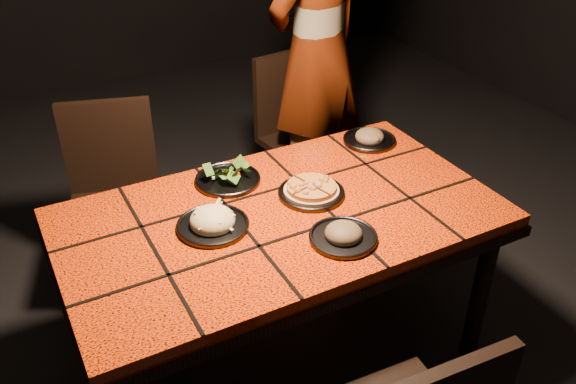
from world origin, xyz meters
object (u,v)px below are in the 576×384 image
chair_far_left (114,188)px  plate_pasta (213,222)px  diner (318,51)px  plate_pizza (311,191)px  dining_table (281,229)px  chair_far_right (297,124)px

chair_far_left → plate_pasta: bearing=-60.2°
diner → plate_pizza: size_ratio=7.13×
dining_table → diner: size_ratio=0.86×
dining_table → plate_pizza: (0.16, 0.05, 0.10)m
chair_far_left → dining_table: bearing=-45.2°
chair_far_left → plate_pasta: size_ratio=3.53×
diner → plate_pasta: diner is taller
diner → plate_pizza: (-0.57, -0.94, -0.17)m
dining_table → diner: diner is taller
chair_far_left → chair_far_right: (1.08, 0.20, -0.00)m
chair_far_left → plate_pasta: 0.87m
chair_far_right → diner: (0.09, -0.05, 0.42)m
plate_pizza → plate_pasta: bearing=-177.0°
chair_far_right → diner: bearing=-35.9°
dining_table → plate_pasta: 0.28m
chair_far_left → plate_pasta: chair_far_left is taller
dining_table → chair_far_right: bearing=58.3°
dining_table → chair_far_left: 0.96m
chair_far_right → plate_pasta: 1.37m
chair_far_left → chair_far_right: size_ratio=1.01×
plate_pizza → plate_pasta: plate_pasta is taller
dining_table → plate_pizza: plate_pizza is taller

